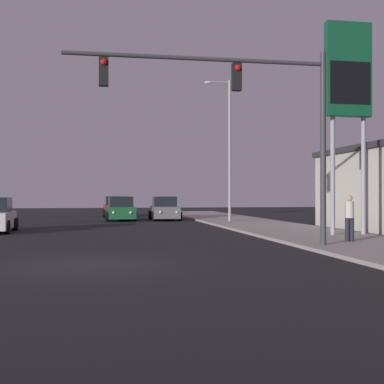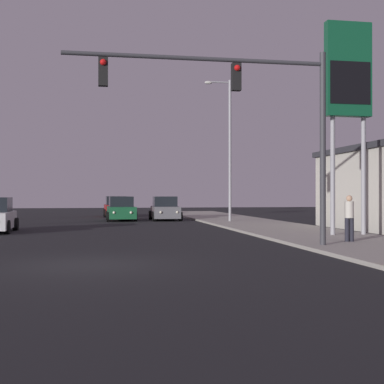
# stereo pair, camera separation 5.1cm
# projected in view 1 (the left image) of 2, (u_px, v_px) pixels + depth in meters

# --- Properties ---
(ground_plane) EXTENTS (120.00, 120.00, 0.00)m
(ground_plane) POSITION_uv_depth(u_px,v_px,m) (87.00, 265.00, 13.69)
(ground_plane) COLOR black
(sidewalk_right) EXTENTS (5.00, 60.00, 0.12)m
(sidewalk_right) POSITION_uv_depth(u_px,v_px,m) (295.00, 232.00, 25.20)
(sidewalk_right) COLOR #9E998E
(sidewalk_right) RESTS_ON ground
(car_green) EXTENTS (2.04, 4.33, 1.68)m
(car_green) POSITION_uv_depth(u_px,v_px,m) (121.00, 210.00, 37.24)
(car_green) COLOR #195933
(car_green) RESTS_ON ground
(car_grey) EXTENTS (2.04, 4.34, 1.68)m
(car_grey) POSITION_uv_depth(u_px,v_px,m) (165.00, 209.00, 37.87)
(car_grey) COLOR slate
(car_grey) RESTS_ON ground
(car_red) EXTENTS (2.04, 4.33, 1.68)m
(car_red) POSITION_uv_depth(u_px,v_px,m) (116.00, 207.00, 44.00)
(car_red) COLOR maroon
(car_red) RESTS_ON ground
(traffic_light_mast) EXTENTS (8.72, 0.36, 6.50)m
(traffic_light_mast) POSITION_uv_depth(u_px,v_px,m) (250.00, 104.00, 17.58)
(traffic_light_mast) COLOR #38383D
(traffic_light_mast) RESTS_ON sidewalk_right
(street_lamp) EXTENTS (1.74, 0.24, 9.00)m
(street_lamp) POSITION_uv_depth(u_px,v_px,m) (228.00, 143.00, 34.03)
(street_lamp) COLOR #99999E
(street_lamp) RESTS_ON sidewalk_right
(gas_station_sign) EXTENTS (2.00, 0.42, 9.00)m
(gas_station_sign) POSITION_uv_depth(u_px,v_px,m) (348.00, 81.00, 22.64)
(gas_station_sign) COLOR #99999E
(gas_station_sign) RESTS_ON sidewalk_right
(pedestrian_on_sidewalk) EXTENTS (0.34, 0.32, 1.67)m
(pedestrian_on_sidewalk) POSITION_uv_depth(u_px,v_px,m) (350.00, 216.00, 19.25)
(pedestrian_on_sidewalk) COLOR #23232D
(pedestrian_on_sidewalk) RESTS_ON sidewalk_right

